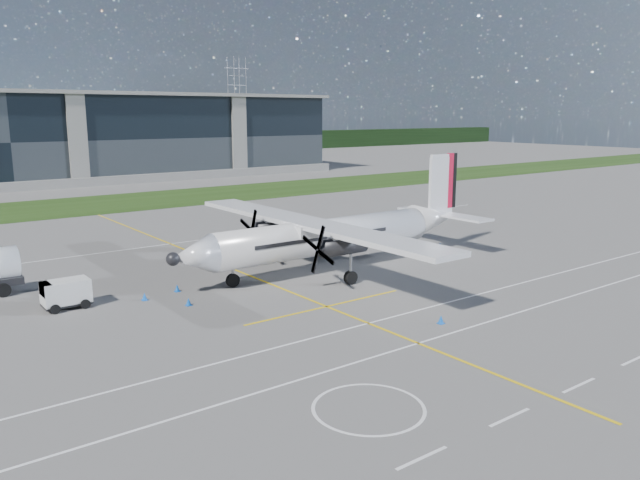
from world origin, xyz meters
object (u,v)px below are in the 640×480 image
Objects in this scene: safety_cone_portwing at (441,319)px; safety_cone_tail at (440,246)px; pylon_east at (237,104)px; turboprop_aircraft at (335,215)px; safety_cone_nose_port at (188,302)px; safety_cone_nose_stbd at (177,288)px; safety_cone_fwd at (144,296)px; baggage_tug at (66,294)px; ground_crew_person at (87,292)px.

safety_cone_portwing is 20.89m from safety_cone_tail.
turboprop_aircraft is (-75.41, -148.48, -10.74)m from pylon_east.
pylon_east is 175.45m from safety_cone_nose_port.
safety_cone_nose_stbd is at bearing -120.91° from pylon_east.
safety_cone_fwd is at bearing -121.53° from pylon_east.
baggage_tug reaches higher than safety_cone_tail.
safety_cone_nose_port is (6.32, -4.09, -0.64)m from baggage_tug.
baggage_tug is 1.24m from ground_crew_person.
ground_crew_person reaches higher than baggage_tug.
safety_cone_portwing and safety_cone_fwd have the same top height.
safety_cone_portwing is at bearing -44.18° from baggage_tug.
turboprop_aircraft reaches higher than safety_cone_tail.
turboprop_aircraft is at bearing -5.86° from safety_cone_nose_stbd.
pylon_east reaches higher than safety_cone_fwd.
safety_cone_tail is (12.13, 0.09, -4.01)m from turboprop_aircraft.
baggage_tug is at bearing 163.73° from safety_cone_fwd.
turboprop_aircraft is 14.20m from safety_cone_nose_port.
safety_cone_portwing is (9.47, -15.35, 0.00)m from safety_cone_nose_stbd.
pylon_east is 1.06× the size of turboprop_aircraft.
ground_crew_person is 3.84× the size of safety_cone_fwd.
safety_cone_nose_stbd is at bearing 177.21° from safety_cone_tail.
safety_cone_tail is (15.38, 14.14, 0.00)m from safety_cone_portwing.
turboprop_aircraft reaches higher than safety_cone_portwing.
safety_cone_nose_stbd is at bearing 121.65° from safety_cone_portwing.
turboprop_aircraft is 9.51× the size of baggage_tug.
turboprop_aircraft reaches higher than safety_cone_nose_port.
pylon_east is 174.01m from safety_cone_fwd.
baggage_tug reaches higher than safety_cone_nose_port.
baggage_tug is (-19.78, 2.02, -3.36)m from turboprop_aircraft.
ground_crew_person reaches higher than safety_cone_nose_port.
baggage_tug is at bearing 147.11° from safety_cone_nose_port.
safety_cone_fwd is at bearing -82.50° from ground_crew_person.
pylon_east is 60.00× the size of safety_cone_nose_stbd.
safety_cone_nose_stbd is 1.00× the size of safety_cone_portwing.
safety_cone_tail is 1.00× the size of safety_cone_fwd.
safety_cone_fwd is at bearing 129.17° from safety_cone_portwing.
safety_cone_portwing is at bearing -58.35° from safety_cone_nose_stbd.
safety_cone_portwing is (16.53, -16.07, -0.64)m from baggage_tug.
ground_crew_person is (-94.03, -146.88, -14.04)m from pylon_east.
safety_cone_nose_port is at bearing -32.89° from baggage_tug.
turboprop_aircraft is 12.78m from safety_cone_tail.
safety_cone_portwing is 1.00× the size of safety_cone_fwd.
pylon_east reaches higher than turboprop_aircraft.
safety_cone_nose_stbd is (-88.12, -147.18, -14.75)m from pylon_east.
ground_crew_person reaches higher than safety_cone_fwd.
ground_crew_person is 3.84× the size of safety_cone_nose_port.
safety_cone_tail is at bearing 0.43° from turboprop_aircraft.
safety_cone_nose_port is 1.00× the size of safety_cone_tail.
safety_cone_tail is at bearing 4.83° from safety_cone_nose_port.
safety_cone_tail is (-63.28, -148.39, -14.75)m from pylon_east.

